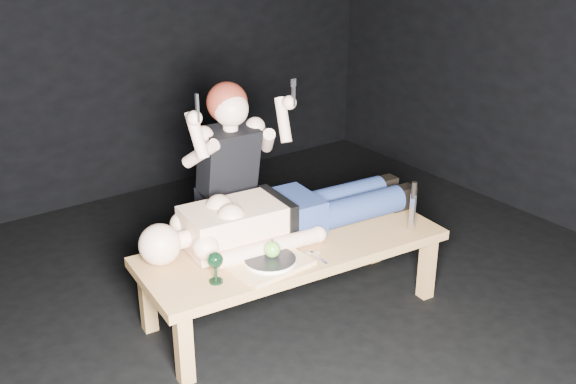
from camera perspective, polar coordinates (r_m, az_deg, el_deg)
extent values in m
plane|color=black|center=(3.74, 0.33, -12.79)|extent=(5.00, 5.00, 0.00)
plane|color=black|center=(5.31, -16.33, 14.70)|extent=(5.00, 0.00, 5.00)
cube|color=#AB7C47|center=(3.88, 0.44, -7.39)|extent=(1.79, 0.81, 0.45)
cube|color=tan|center=(3.54, -1.53, -6.16)|extent=(0.42, 0.32, 0.02)
cylinder|color=white|center=(3.53, -1.54, -5.84)|extent=(0.29, 0.29, 0.02)
sphere|color=#4D9929|center=(3.52, -1.35, -4.91)|extent=(0.09, 0.09, 0.09)
cube|color=#B2B2B7|center=(3.43, -3.16, -7.38)|extent=(0.07, 0.18, 0.01)
cube|color=#B2B2B7|center=(3.63, 2.54, -5.57)|extent=(0.04, 0.19, 0.01)
cube|color=#B2B2B7|center=(3.68, 1.30, -5.15)|extent=(0.15, 0.14, 0.01)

